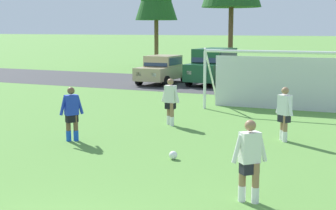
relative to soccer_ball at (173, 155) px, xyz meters
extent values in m
plane|color=#598C3D|center=(0.55, 8.82, -0.11)|extent=(400.00, 400.00, 0.00)
cube|color=#3D3D3F|center=(0.55, 16.37, -0.11)|extent=(52.00, 8.40, 0.01)
sphere|color=white|center=(0.00, 0.00, 0.00)|extent=(0.22, 0.22, 0.22)
sphere|color=black|center=(0.00, 0.00, 0.00)|extent=(0.08, 0.08, 0.08)
sphere|color=red|center=(0.06, 0.00, 0.00)|extent=(0.07, 0.07, 0.07)
cylinder|color=white|center=(-1.99, 7.92, 1.11)|extent=(0.12, 0.12, 2.44)
cylinder|color=white|center=(1.67, 8.04, 2.33)|extent=(7.32, 0.37, 0.12)
cylinder|color=white|center=(-2.02, 8.82, 1.23)|extent=(0.15, 1.95, 2.46)
cube|color=silver|center=(1.64, 9.04, 0.99)|extent=(6.95, 0.28, 2.20)
cylinder|color=#936B4C|center=(-1.78, 4.00, 0.29)|extent=(0.14, 0.14, 0.80)
cylinder|color=#936B4C|center=(-1.98, 4.17, 0.29)|extent=(0.14, 0.14, 0.80)
cylinder|color=white|center=(-1.78, 4.00, 0.05)|extent=(0.15, 0.15, 0.32)
cylinder|color=white|center=(-1.98, 4.17, 0.05)|extent=(0.15, 0.15, 0.32)
cube|color=black|center=(-1.88, 4.09, 0.61)|extent=(0.35, 0.23, 0.28)
cube|color=silver|center=(-1.88, 4.09, 0.99)|extent=(0.39, 0.25, 0.60)
sphere|color=#936B4C|center=(-1.88, 4.09, 1.42)|extent=(0.22, 0.22, 0.22)
cylinder|color=silver|center=(-1.63, 4.04, 0.97)|extent=(0.23, 0.10, 0.55)
cylinder|color=silver|center=(-2.13, 4.14, 0.97)|extent=(0.23, 0.10, 0.55)
cylinder|color=brown|center=(-3.51, 0.72, 0.29)|extent=(0.14, 0.14, 0.80)
cylinder|color=brown|center=(-3.70, 0.60, 0.29)|extent=(0.14, 0.14, 0.80)
cylinder|color=blue|center=(-3.51, 0.72, 0.05)|extent=(0.15, 0.15, 0.32)
cylinder|color=blue|center=(-3.70, 0.60, 0.05)|extent=(0.15, 0.15, 0.32)
cube|color=black|center=(-3.60, 0.66, 0.61)|extent=(0.37, 0.40, 0.28)
cube|color=#1E38B7|center=(-3.60, 0.66, 0.99)|extent=(0.41, 0.45, 0.60)
sphere|color=brown|center=(-3.60, 0.66, 1.42)|extent=(0.22, 0.22, 0.22)
cylinder|color=#1E38B7|center=(-3.43, 0.85, 0.97)|extent=(0.20, 0.24, 0.55)
cylinder|color=#1E38B7|center=(-3.78, 0.48, 0.97)|extent=(0.20, 0.24, 0.55)
cylinder|color=#936B4C|center=(2.27, 3.16, 0.29)|extent=(0.14, 0.14, 0.80)
cylinder|color=#936B4C|center=(2.16, 3.35, 0.29)|extent=(0.14, 0.14, 0.80)
cylinder|color=white|center=(2.27, 3.16, 0.05)|extent=(0.15, 0.15, 0.32)
cylinder|color=white|center=(2.16, 3.35, 0.05)|extent=(0.15, 0.15, 0.32)
cube|color=black|center=(2.22, 3.26, 0.61)|extent=(0.40, 0.36, 0.28)
cube|color=white|center=(2.22, 3.26, 0.99)|extent=(0.45, 0.40, 0.60)
sphere|color=#936B4C|center=(2.22, 3.26, 1.42)|extent=(0.22, 0.22, 0.22)
cylinder|color=white|center=(2.41, 3.09, 0.97)|extent=(0.24, 0.20, 0.55)
cylinder|color=white|center=(2.02, 3.42, 0.97)|extent=(0.24, 0.20, 0.55)
cylinder|color=#936B4C|center=(2.46, -2.29, 0.29)|extent=(0.14, 0.14, 0.80)
cylinder|color=#936B4C|center=(2.72, -2.27, 0.29)|extent=(0.14, 0.14, 0.80)
cylinder|color=white|center=(2.46, -2.29, 0.05)|extent=(0.15, 0.15, 0.32)
cylinder|color=white|center=(2.72, -2.27, 0.05)|extent=(0.15, 0.15, 0.32)
cube|color=black|center=(2.59, -2.28, 0.61)|extent=(0.40, 0.39, 0.28)
cube|color=silver|center=(2.59, -2.28, 0.99)|extent=(0.44, 0.44, 0.60)
sphere|color=#936B4C|center=(2.59, -2.28, 1.42)|extent=(0.22, 0.22, 0.22)
cylinder|color=silver|center=(2.38, -2.42, 0.97)|extent=(0.23, 0.22, 0.55)
cylinder|color=silver|center=(2.80, -2.13, 0.97)|extent=(0.23, 0.22, 0.55)
cube|color=tan|center=(-7.48, 15.58, 0.59)|extent=(1.89, 4.24, 0.76)
cube|color=tan|center=(-7.48, 15.73, 1.29)|extent=(1.70, 2.13, 0.64)
cube|color=#28384C|center=(-7.50, 14.76, 1.27)|extent=(1.54, 0.35, 0.55)
cube|color=#28384C|center=(-6.64, 15.72, 1.29)|extent=(0.08, 1.79, 0.45)
cube|color=white|center=(-7.03, 13.51, 0.64)|extent=(0.28, 0.09, 0.20)
cube|color=white|center=(-8.02, 13.53, 0.64)|extent=(0.28, 0.09, 0.20)
cube|color=#B21414|center=(-6.95, 17.63, 0.64)|extent=(0.28, 0.09, 0.20)
cube|color=#B21414|center=(-7.94, 17.65, 0.64)|extent=(0.28, 0.09, 0.20)
cylinder|color=black|center=(-6.61, 14.26, 0.21)|extent=(0.25, 0.64, 0.64)
cylinder|color=black|center=(-8.41, 14.30, 0.21)|extent=(0.25, 0.64, 0.64)
cylinder|color=black|center=(-6.56, 16.87, 0.21)|extent=(0.25, 0.64, 0.64)
cylinder|color=black|center=(-8.36, 16.90, 0.21)|extent=(0.25, 0.64, 0.64)
cube|color=#194C2D|center=(-4.53, 16.56, 0.71)|extent=(2.23, 4.73, 1.00)
cube|color=#194C2D|center=(-4.52, 16.76, 1.63)|extent=(1.96, 3.12, 0.84)
cube|color=#28384C|center=(-4.62, 15.34, 1.61)|extent=(1.64, 0.49, 0.71)
cube|color=#28384C|center=(-3.63, 16.70, 1.63)|extent=(0.22, 2.55, 0.59)
cube|color=white|center=(-4.17, 14.27, 0.76)|extent=(0.29, 0.10, 0.20)
cube|color=white|center=(-5.21, 14.34, 0.76)|extent=(0.29, 0.10, 0.20)
cube|color=#B21414|center=(-3.85, 18.78, 0.76)|extent=(0.29, 0.10, 0.20)
cube|color=#B21414|center=(-4.89, 18.85, 0.76)|extent=(0.29, 0.10, 0.20)
cylinder|color=black|center=(-3.69, 15.07, 0.21)|extent=(0.29, 0.66, 0.64)
cylinder|color=black|center=(-5.58, 15.21, 0.21)|extent=(0.29, 0.66, 0.64)
cylinder|color=black|center=(-3.48, 17.91, 0.21)|extent=(0.29, 0.66, 0.64)
cylinder|color=black|center=(-5.37, 18.05, 0.21)|extent=(0.29, 0.66, 0.64)
cube|color=maroon|center=(-0.68, 15.91, 0.59)|extent=(1.95, 4.26, 0.76)
cube|color=maroon|center=(-0.69, 16.06, 1.29)|extent=(1.73, 2.16, 0.64)
cube|color=#28384C|center=(-0.65, 15.09, 1.27)|extent=(1.54, 0.37, 0.55)
cube|color=#28384C|center=(0.15, 16.09, 1.29)|extent=(0.11, 1.79, 0.45)
cube|color=white|center=(-0.11, 13.87, 0.64)|extent=(0.28, 0.09, 0.20)
cube|color=white|center=(-1.10, 13.83, 0.64)|extent=(0.28, 0.09, 0.20)
cube|color=#B21414|center=(-0.27, 17.98, 0.64)|extent=(0.28, 0.09, 0.20)
cube|color=#B21414|center=(-1.25, 17.95, 0.64)|extent=(0.28, 0.09, 0.20)
cylinder|color=black|center=(0.26, 14.64, 0.21)|extent=(0.26, 0.65, 0.64)
cylinder|color=black|center=(-1.54, 14.57, 0.21)|extent=(0.26, 0.65, 0.64)
cylinder|color=black|center=(0.17, 17.24, 0.21)|extent=(0.26, 0.65, 0.64)
cylinder|color=black|center=(-1.63, 17.17, 0.21)|extent=(0.26, 0.65, 0.64)
cube|color=white|center=(2.34, 13.28, 0.64)|extent=(0.28, 0.10, 0.20)
cylinder|color=black|center=(1.99, 14.06, 0.21)|extent=(0.28, 0.65, 0.64)
cylinder|color=black|center=(2.16, 16.66, 0.21)|extent=(0.28, 0.65, 0.64)
cylinder|color=brown|center=(-13.36, 27.17, 1.92)|extent=(0.36, 0.36, 4.06)
cylinder|color=brown|center=(-5.74, 24.04, 2.34)|extent=(0.36, 0.36, 4.90)
camera|label=1|loc=(4.84, -11.20, 3.26)|focal=51.81mm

